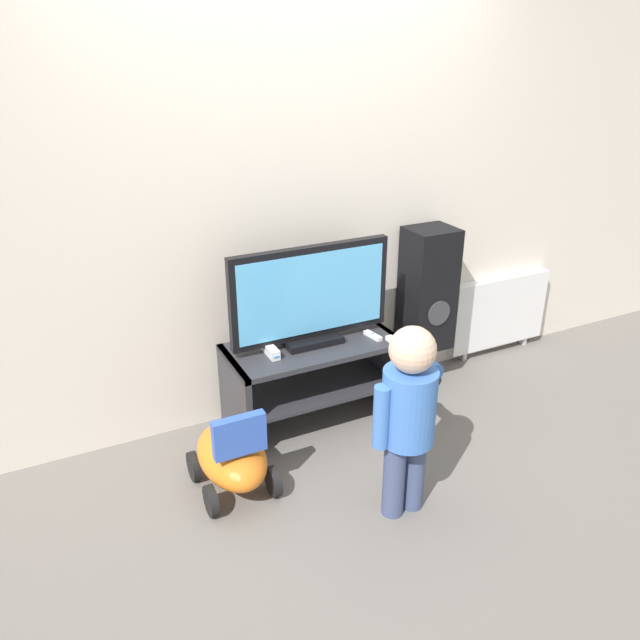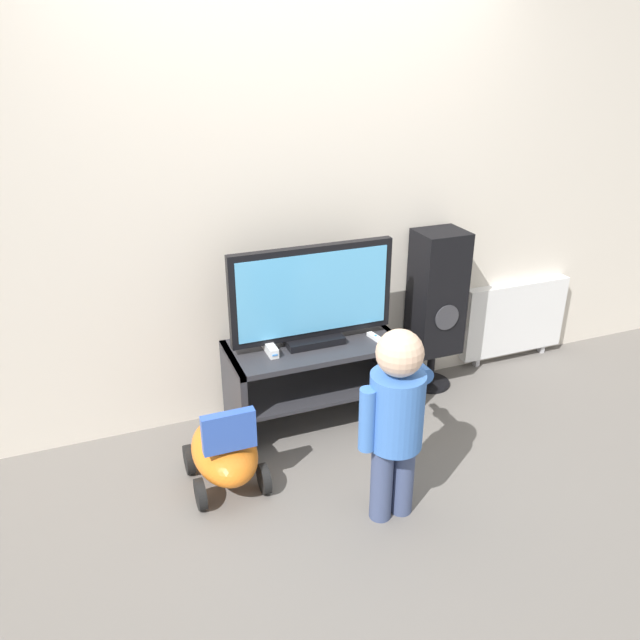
{
  "view_description": "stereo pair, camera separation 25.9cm",
  "coord_description": "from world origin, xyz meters",
  "px_view_note": "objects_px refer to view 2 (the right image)",
  "views": [
    {
      "loc": [
        -1.35,
        -2.57,
        2.06
      ],
      "look_at": [
        0.0,
        0.14,
        0.7
      ],
      "focal_mm": 35.0,
      "sensor_mm": 36.0,
      "label": 1
    },
    {
      "loc": [
        -1.11,
        -2.68,
        2.06
      ],
      "look_at": [
        0.0,
        0.14,
        0.7
      ],
      "focal_mm": 35.0,
      "sensor_mm": 36.0,
      "label": 2
    }
  ],
  "objects_px": {
    "child": "(396,410)",
    "ride_on_toy": "(225,451)",
    "game_console": "(270,348)",
    "television": "(312,296)",
    "speaker_tower": "(437,295)",
    "radiator": "(514,318)",
    "remote_primary": "(376,338)"
  },
  "relations": [
    {
      "from": "speaker_tower",
      "to": "radiator",
      "type": "height_order",
      "value": "speaker_tower"
    },
    {
      "from": "remote_primary",
      "to": "child",
      "type": "distance_m",
      "value": 0.82
    },
    {
      "from": "ride_on_toy",
      "to": "radiator",
      "type": "bearing_deg",
      "value": 15.24
    },
    {
      "from": "television",
      "to": "remote_primary",
      "type": "relative_size",
      "value": 6.9
    },
    {
      "from": "remote_primary",
      "to": "speaker_tower",
      "type": "xyz_separation_m",
      "value": [
        0.52,
        0.21,
        0.1
      ]
    },
    {
      "from": "remote_primary",
      "to": "game_console",
      "type": "bearing_deg",
      "value": 173.65
    },
    {
      "from": "television",
      "to": "radiator",
      "type": "relative_size",
      "value": 1.17
    },
    {
      "from": "remote_primary",
      "to": "child",
      "type": "xyz_separation_m",
      "value": [
        -0.28,
        -0.77,
        0.04
      ]
    },
    {
      "from": "ride_on_toy",
      "to": "television",
      "type": "bearing_deg",
      "value": 31.45
    },
    {
      "from": "game_console",
      "to": "television",
      "type": "bearing_deg",
      "value": 7.25
    },
    {
      "from": "game_console",
      "to": "ride_on_toy",
      "type": "relative_size",
      "value": 0.34
    },
    {
      "from": "child",
      "to": "radiator",
      "type": "relative_size",
      "value": 1.21
    },
    {
      "from": "remote_primary",
      "to": "ride_on_toy",
      "type": "relative_size",
      "value": 0.25
    },
    {
      "from": "radiator",
      "to": "remote_primary",
      "type": "bearing_deg",
      "value": -165.41
    },
    {
      "from": "remote_primary",
      "to": "ride_on_toy",
      "type": "xyz_separation_m",
      "value": [
        -0.96,
        -0.28,
        -0.34
      ]
    },
    {
      "from": "child",
      "to": "ride_on_toy",
      "type": "relative_size",
      "value": 1.82
    },
    {
      "from": "child",
      "to": "ride_on_toy",
      "type": "bearing_deg",
      "value": 143.6
    },
    {
      "from": "ride_on_toy",
      "to": "radiator",
      "type": "distance_m",
      "value": 2.27
    },
    {
      "from": "television",
      "to": "ride_on_toy",
      "type": "bearing_deg",
      "value": -148.55
    },
    {
      "from": "remote_primary",
      "to": "radiator",
      "type": "relative_size",
      "value": 0.17
    },
    {
      "from": "television",
      "to": "ride_on_toy",
      "type": "height_order",
      "value": "television"
    },
    {
      "from": "ride_on_toy",
      "to": "radiator",
      "type": "height_order",
      "value": "radiator"
    },
    {
      "from": "game_console",
      "to": "radiator",
      "type": "height_order",
      "value": "radiator"
    },
    {
      "from": "remote_primary",
      "to": "child",
      "type": "height_order",
      "value": "child"
    },
    {
      "from": "television",
      "to": "speaker_tower",
      "type": "relative_size",
      "value": 0.89
    },
    {
      "from": "speaker_tower",
      "to": "radiator",
      "type": "xyz_separation_m",
      "value": [
        0.71,
        0.11,
        -0.31
      ]
    },
    {
      "from": "game_console",
      "to": "child",
      "type": "distance_m",
      "value": 0.9
    },
    {
      "from": "remote_primary",
      "to": "ride_on_toy",
      "type": "distance_m",
      "value": 1.05
    },
    {
      "from": "game_console",
      "to": "radiator",
      "type": "xyz_separation_m",
      "value": [
        1.83,
        0.25,
        -0.23
      ]
    },
    {
      "from": "speaker_tower",
      "to": "ride_on_toy",
      "type": "distance_m",
      "value": 1.61
    },
    {
      "from": "game_console",
      "to": "speaker_tower",
      "type": "relative_size",
      "value": 0.17
    },
    {
      "from": "speaker_tower",
      "to": "ride_on_toy",
      "type": "height_order",
      "value": "speaker_tower"
    }
  ]
}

